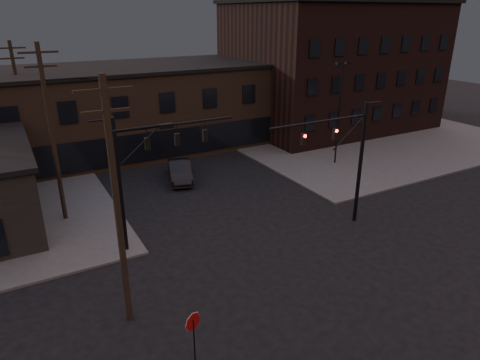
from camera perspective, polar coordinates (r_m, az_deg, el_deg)
name	(u,v)px	position (r m, az deg, el deg)	size (l,w,h in m)	color
ground	(321,282)	(23.25, 10.78, -13.17)	(140.00, 140.00, 0.00)	black
sidewalk_ne	(348,131)	(51.98, 14.25, 6.30)	(30.00, 30.00, 0.15)	#474744
building_row	(148,108)	(45.14, -12.20, 9.38)	(40.00, 12.00, 8.00)	#493426
building_right	(330,67)	(53.63, 11.97, 14.50)	(22.00, 16.00, 14.00)	black
traffic_signal_near	(348,153)	(27.41, 14.22, 3.52)	(7.12, 0.24, 8.00)	black
traffic_signal_far	(141,167)	(24.50, -13.05, 1.69)	(7.12, 0.24, 8.00)	black
stop_sign	(193,327)	(17.35, -6.23, -18.95)	(0.72, 0.33, 2.48)	black
utility_pole_near	(118,201)	(18.15, -15.93, -2.76)	(3.70, 0.28, 11.00)	black
utility_pole_mid	(53,132)	(29.25, -23.71, 5.91)	(3.70, 0.28, 11.50)	black
utility_pole_far	(21,105)	(40.99, -27.15, 8.88)	(2.20, 0.28, 11.00)	black
lot_light_a	(340,105)	(39.07, 13.15, 9.74)	(1.50, 0.28, 9.14)	black
lot_light_b	(351,91)	(46.70, 14.63, 11.45)	(1.50, 0.28, 9.14)	black
parked_car_lot_a	(305,141)	(44.13, 8.64, 5.12)	(1.65, 4.09, 1.39)	black
parked_car_lot_b	(333,128)	(50.32, 12.30, 6.76)	(1.64, 4.03, 1.17)	silver
car_crossing	(180,171)	(35.75, -8.02, 1.20)	(1.74, 4.99, 1.64)	black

